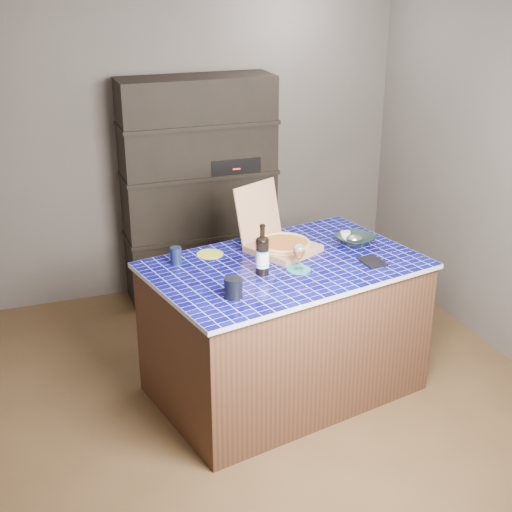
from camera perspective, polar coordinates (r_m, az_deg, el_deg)
name	(u,v)px	position (r m, az deg, el deg)	size (l,w,h in m)	color
room	(266,207)	(4.26, 0.77, 3.97)	(3.50, 3.50, 3.50)	brown
shelving_unit	(200,190)	(5.75, -4.53, 5.28)	(1.20, 0.41, 1.80)	black
kitchen_island	(284,328)	(4.55, 2.27, -5.77)	(1.81, 1.36, 0.90)	#482A1C
pizza_box	(280,242)	(4.53, 1.97, 1.11)	(0.53, 0.56, 0.40)	#906D4A
mead_bottle	(262,255)	(4.16, 0.51, 0.08)	(0.08, 0.08, 0.31)	black
teal_trivet	(299,269)	(4.27, 3.43, -1.08)	(0.14, 0.14, 0.01)	#177875
wine_glass	(299,252)	(4.22, 3.47, 0.34)	(0.07, 0.07, 0.16)	white
tumbler	(233,288)	(3.90, -1.83, -2.55)	(0.10, 0.10, 0.11)	black
dvd_case	(372,262)	(4.42, 9.28, -0.45)	(0.12, 0.17, 0.01)	black
bowl	(355,240)	(4.68, 7.91, 1.30)	(0.24, 0.24, 0.06)	black
foil_contents	(355,238)	(4.68, 7.92, 1.41)	(0.11, 0.09, 0.05)	#A7A8B2
white_jar	(345,236)	(4.74, 7.15, 1.62)	(0.07, 0.07, 0.06)	silver
navy_cup	(176,256)	(4.35, -6.42, 0.02)	(0.07, 0.07, 0.11)	black
green_trivet	(210,254)	(4.49, -3.69, 0.15)	(0.17, 0.17, 0.01)	gold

